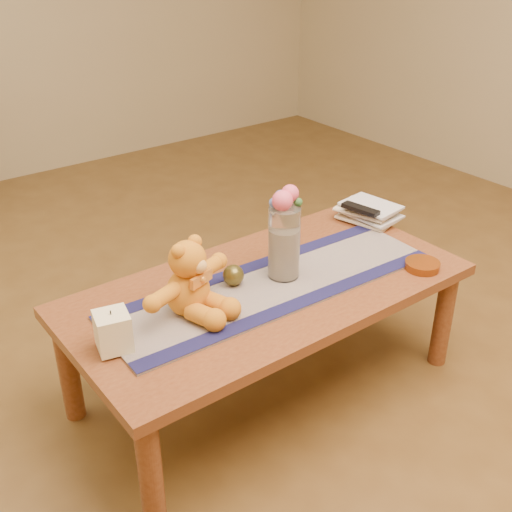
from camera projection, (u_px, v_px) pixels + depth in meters
floor at (266, 386)px, 2.41m from camera, size 5.50×5.50×0.00m
coffee_table_top at (267, 290)px, 2.21m from camera, size 1.40×0.70×0.04m
table_leg_fl at (151, 474)px, 1.77m from camera, size 0.07×0.07×0.41m
table_leg_fr at (443, 318)px, 2.45m from camera, size 0.07×0.07×0.41m
table_leg_bl at (68, 369)px, 2.18m from camera, size 0.07×0.07×0.41m
table_leg_br at (339, 261)px, 2.86m from camera, size 0.07×0.07×0.41m
persian_runner at (273, 285)px, 2.19m from camera, size 1.21×0.39×0.01m
runner_border_near at (300, 303)px, 2.08m from camera, size 1.20×0.10×0.00m
runner_border_far at (250, 267)px, 2.29m from camera, size 1.20×0.10×0.00m
teddy_bear at (187, 277)px, 1.99m from camera, size 0.42×0.38×0.24m
pillar_candle at (113, 331)px, 1.84m from camera, size 0.12×0.12×0.12m
candle_wick at (111, 313)px, 1.81m from camera, size 0.00×0.00×0.01m
glass_vase at (284, 243)px, 2.18m from camera, size 0.11×0.11×0.26m
potpourri_fill at (284, 253)px, 2.20m from camera, size 0.09×0.09×0.18m
rose_left at (282, 201)px, 2.08m from camera, size 0.07×0.07×0.07m
rose_right at (290, 193)px, 2.11m from camera, size 0.06×0.06×0.06m
blue_flower_back at (281, 196)px, 2.13m from camera, size 0.04×0.04×0.04m
blue_flower_side at (274, 203)px, 2.10m from camera, size 0.04×0.04×0.04m
leaf_sprig at (298, 202)px, 2.11m from camera, size 0.03×0.03×0.03m
bronze_ball at (233, 275)px, 2.17m from camera, size 0.08×0.08×0.07m
book_bottom at (357, 225)px, 2.60m from camera, size 0.21×0.26×0.02m
book_lower at (359, 221)px, 2.59m from camera, size 0.19×0.24×0.02m
book_upper at (356, 217)px, 2.58m from camera, size 0.22×0.26×0.02m
book_top at (359, 212)px, 2.57m from camera, size 0.19×0.24×0.02m
tv_remote at (361, 209)px, 2.56m from camera, size 0.07×0.17×0.02m
amber_dish at (422, 265)px, 2.29m from camera, size 0.16×0.16×0.03m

